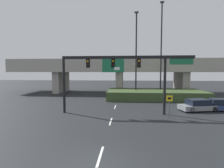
# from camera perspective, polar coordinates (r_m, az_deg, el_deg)

# --- Properties ---
(ground_plane) EXTENTS (160.00, 160.00, 0.00)m
(ground_plane) POSITION_cam_1_polar(r_m,az_deg,el_deg) (9.69, -4.74, -24.77)
(ground_plane) COLOR black
(lane_markings) EXTENTS (0.14, 29.15, 0.01)m
(lane_markings) POSITION_cam_1_polar(r_m,az_deg,el_deg) (23.18, 1.04, -7.48)
(lane_markings) COLOR silver
(lane_markings) RESTS_ON ground
(signal_gantry) EXTENTS (14.27, 0.44, 6.35)m
(signal_gantry) POSITION_cam_1_polar(r_m,az_deg,el_deg) (19.06, 3.16, 5.38)
(signal_gantry) COLOR black
(signal_gantry) RESTS_ON ground
(speed_limit_sign) EXTENTS (0.60, 0.11, 2.33)m
(speed_limit_sign) POSITION_cam_1_polar(r_m,az_deg,el_deg) (18.51, 18.19, -5.87)
(speed_limit_sign) COLOR #4C4C4C
(speed_limit_sign) RESTS_ON ground
(highway_light_pole_near) EXTENTS (0.70, 0.36, 14.77)m
(highway_light_pole_near) POSITION_cam_1_polar(r_m,az_deg,el_deg) (30.81, 7.88, 9.88)
(highway_light_pole_near) COLOR black
(highway_light_pole_near) RESTS_ON ground
(highway_light_pole_far) EXTENTS (0.70, 0.36, 17.11)m
(highway_light_pole_far) POSITION_cam_1_polar(r_m,az_deg,el_deg) (33.53, 15.77, 11.31)
(highway_light_pole_far) COLOR black
(highway_light_pole_far) RESTS_ON ground
(overpass_bridge) EXTENTS (46.68, 8.65, 7.20)m
(overpass_bridge) POSITION_cam_1_polar(r_m,az_deg,el_deg) (38.44, 2.51, 4.59)
(overpass_bridge) COLOR #A39E93
(overpass_bridge) RESTS_ON ground
(grass_embankment) EXTENTS (16.04, 7.65, 1.43)m
(grass_embankment) POSITION_cam_1_polar(r_m,az_deg,el_deg) (30.96, 13.83, -3.31)
(grass_embankment) COLOR #384C28
(grass_embankment) RESTS_ON ground
(parked_sedan_near_right) EXTENTS (4.87, 2.85, 1.39)m
(parked_sedan_near_right) POSITION_cam_1_polar(r_m,az_deg,el_deg) (23.24, 26.46, -6.27)
(parked_sedan_near_right) COLOR gray
(parked_sedan_near_right) RESTS_ON ground
(parked_sedan_mid_right) EXTENTS (4.49, 2.04, 1.41)m
(parked_sedan_mid_right) POSITION_cam_1_polar(r_m,az_deg,el_deg) (24.72, 32.25, -5.87)
(parked_sedan_mid_right) COLOR navy
(parked_sedan_mid_right) RESTS_ON ground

